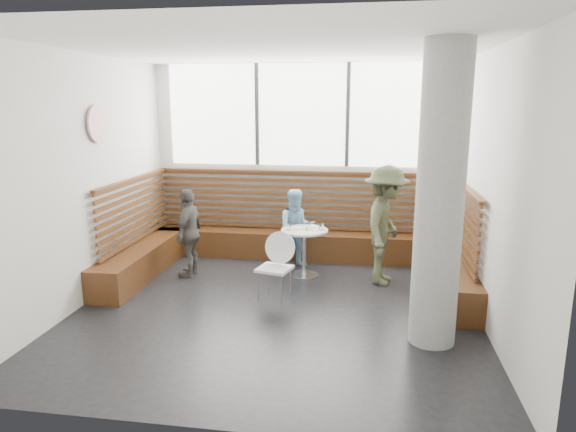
% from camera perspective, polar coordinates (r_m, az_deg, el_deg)
% --- Properties ---
extents(room, '(5.00, 5.00, 3.20)m').
position_cam_1_polar(room, '(6.20, -1.42, 3.46)').
color(room, silver).
rests_on(room, ground).
extents(booth, '(5.00, 2.50, 1.44)m').
position_cam_1_polar(booth, '(8.17, 0.84, -2.90)').
color(booth, '#412410').
rests_on(booth, ground).
extents(concrete_column, '(0.50, 0.50, 3.20)m').
position_cam_1_polar(concrete_column, '(5.56, 16.53, 1.87)').
color(concrete_column, gray).
rests_on(concrete_column, ground).
extents(wall_art, '(0.03, 0.50, 0.50)m').
position_cam_1_polar(wall_art, '(7.35, -20.38, 9.58)').
color(wall_art, white).
rests_on(wall_art, room).
extents(cafe_table, '(0.70, 0.70, 0.72)m').
position_cam_1_polar(cafe_table, '(7.71, 1.83, -2.99)').
color(cafe_table, silver).
rests_on(cafe_table, ground).
extents(cafe_chair, '(0.43, 0.42, 0.90)m').
position_cam_1_polar(cafe_chair, '(6.81, -1.41, -5.01)').
color(cafe_chair, white).
rests_on(cafe_chair, ground).
extents(adult_man, '(0.86, 1.22, 1.72)m').
position_cam_1_polar(adult_man, '(7.46, 10.78, -1.01)').
color(adult_man, '#454A31').
rests_on(adult_man, ground).
extents(child_back, '(0.72, 0.63, 1.26)m').
position_cam_1_polar(child_back, '(8.08, 0.99, -1.44)').
color(child_back, '#80BBDE').
rests_on(child_back, ground).
extents(child_left, '(0.36, 0.79, 1.33)m').
position_cam_1_polar(child_left, '(7.84, -10.93, -1.82)').
color(child_left, '#55514D').
rests_on(child_left, ground).
extents(plate_near, '(0.19, 0.19, 0.01)m').
position_cam_1_polar(plate_near, '(7.72, 1.02, -1.33)').
color(plate_near, white).
rests_on(plate_near, cafe_table).
extents(plate_far, '(0.18, 0.18, 0.01)m').
position_cam_1_polar(plate_far, '(7.81, 2.65, -1.19)').
color(plate_far, white).
rests_on(plate_far, cafe_table).
extents(glass_left, '(0.07, 0.07, 0.11)m').
position_cam_1_polar(glass_left, '(7.61, 0.12, -1.17)').
color(glass_left, white).
rests_on(glass_left, cafe_table).
extents(glass_mid, '(0.07, 0.07, 0.11)m').
position_cam_1_polar(glass_mid, '(7.61, 2.21, -1.17)').
color(glass_mid, white).
rests_on(glass_mid, cafe_table).
extents(glass_right, '(0.07, 0.07, 0.11)m').
position_cam_1_polar(glass_right, '(7.64, 3.72, -1.15)').
color(glass_right, white).
rests_on(glass_right, cafe_table).
extents(menu_card, '(0.23, 0.17, 0.00)m').
position_cam_1_polar(menu_card, '(7.51, 2.37, -1.78)').
color(menu_card, '#A5C64C').
rests_on(menu_card, cafe_table).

